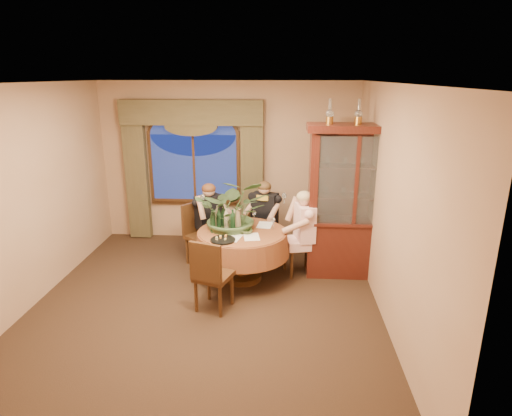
# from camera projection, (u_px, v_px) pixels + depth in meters

# --- Properties ---
(floor) EXTENTS (5.00, 5.00, 0.00)m
(floor) POSITION_uv_depth(u_px,v_px,m) (205.00, 306.00, 5.58)
(floor) COLOR black
(floor) RESTS_ON ground
(wall_back) EXTENTS (4.50, 0.00, 4.50)m
(wall_back) POSITION_uv_depth(u_px,v_px,m) (228.00, 163.00, 7.55)
(wall_back) COLOR #A57958
(wall_back) RESTS_ON ground
(wall_right) EXTENTS (0.00, 5.00, 5.00)m
(wall_right) POSITION_uv_depth(u_px,v_px,m) (391.00, 207.00, 5.02)
(wall_right) COLOR #A57958
(wall_right) RESTS_ON ground
(ceiling) EXTENTS (5.00, 5.00, 0.00)m
(ceiling) POSITION_uv_depth(u_px,v_px,m) (197.00, 83.00, 4.75)
(ceiling) COLOR white
(ceiling) RESTS_ON wall_back
(window) EXTENTS (1.62, 0.10, 1.32)m
(window) POSITION_uv_depth(u_px,v_px,m) (194.00, 169.00, 7.55)
(window) COLOR navy
(window) RESTS_ON wall_back
(arched_transom) EXTENTS (1.60, 0.06, 0.44)m
(arched_transom) POSITION_uv_depth(u_px,v_px,m) (192.00, 124.00, 7.32)
(arched_transom) COLOR navy
(arched_transom) RESTS_ON wall_back
(drapery_left) EXTENTS (0.38, 0.14, 2.32)m
(drapery_left) POSITION_uv_depth(u_px,v_px,m) (137.00, 175.00, 7.61)
(drapery_left) COLOR #473F26
(drapery_left) RESTS_ON floor
(drapery_right) EXTENTS (0.38, 0.14, 2.32)m
(drapery_right) POSITION_uv_depth(u_px,v_px,m) (252.00, 177.00, 7.47)
(drapery_right) COLOR #473F26
(drapery_right) RESTS_ON floor
(swag_valance) EXTENTS (2.45, 0.16, 0.42)m
(swag_valance) POSITION_uv_depth(u_px,v_px,m) (191.00, 113.00, 7.18)
(swag_valance) COLOR #473F26
(swag_valance) RESTS_ON wall_back
(dining_table) EXTENTS (1.40, 1.40, 0.75)m
(dining_table) POSITION_uv_depth(u_px,v_px,m) (242.00, 255.00, 6.23)
(dining_table) COLOR maroon
(dining_table) RESTS_ON floor
(china_cabinet) EXTENTS (1.39, 0.55, 2.24)m
(china_cabinet) POSITION_uv_depth(u_px,v_px,m) (352.00, 202.00, 6.19)
(china_cabinet) COLOR #39120D
(china_cabinet) RESTS_ON floor
(oil_lamp_left) EXTENTS (0.11, 0.11, 0.34)m
(oil_lamp_left) POSITION_uv_depth(u_px,v_px,m) (330.00, 111.00, 5.83)
(oil_lamp_left) COLOR #A5722D
(oil_lamp_left) RESTS_ON china_cabinet
(oil_lamp_center) EXTENTS (0.11, 0.11, 0.34)m
(oil_lamp_center) POSITION_uv_depth(u_px,v_px,m) (359.00, 112.00, 5.80)
(oil_lamp_center) COLOR #A5722D
(oil_lamp_center) RESTS_ON china_cabinet
(oil_lamp_right) EXTENTS (0.11, 0.11, 0.34)m
(oil_lamp_right) POSITION_uv_depth(u_px,v_px,m) (388.00, 112.00, 5.78)
(oil_lamp_right) COLOR #A5722D
(oil_lamp_right) RESTS_ON china_cabinet
(chair_right) EXTENTS (0.52, 0.52, 0.96)m
(chair_right) POSITION_uv_depth(u_px,v_px,m) (300.00, 243.00, 6.38)
(chair_right) COLOR black
(chair_right) RESTS_ON floor
(chair_back_right) EXTENTS (0.49, 0.49, 0.96)m
(chair_back_right) POSITION_uv_depth(u_px,v_px,m) (258.00, 228.00, 7.00)
(chair_back_right) COLOR black
(chair_back_right) RESTS_ON floor
(chair_back) EXTENTS (0.59, 0.59, 0.96)m
(chair_back) POSITION_uv_depth(u_px,v_px,m) (202.00, 235.00, 6.73)
(chair_back) COLOR black
(chair_back) RESTS_ON floor
(chair_front_left) EXTENTS (0.53, 0.53, 0.96)m
(chair_front_left) POSITION_uv_depth(u_px,v_px,m) (214.00, 274.00, 5.40)
(chair_front_left) COLOR black
(chair_front_left) RESTS_ON floor
(person_pink) EXTENTS (0.53, 0.55, 1.31)m
(person_pink) POSITION_uv_depth(u_px,v_px,m) (304.00, 234.00, 6.29)
(person_pink) COLOR beige
(person_pink) RESTS_ON floor
(person_back) EXTENTS (0.62, 0.62, 1.28)m
(person_back) POSITION_uv_depth(u_px,v_px,m) (209.00, 222.00, 6.83)
(person_back) COLOR black
(person_back) RESTS_ON floor
(person_scarf) EXTENTS (0.57, 0.54, 1.28)m
(person_scarf) POSITION_uv_depth(u_px,v_px,m) (265.00, 219.00, 6.95)
(person_scarf) COLOR black
(person_scarf) RESTS_ON floor
(stoneware_vase) EXTENTS (0.15, 0.15, 0.27)m
(stoneware_vase) POSITION_uv_depth(u_px,v_px,m) (236.00, 218.00, 6.23)
(stoneware_vase) COLOR tan
(stoneware_vase) RESTS_ON dining_table
(centerpiece_plant) EXTENTS (1.04, 1.16, 0.91)m
(centerpiece_plant) POSITION_uv_depth(u_px,v_px,m) (233.00, 184.00, 6.06)
(centerpiece_plant) COLOR #3A532F
(centerpiece_plant) RESTS_ON dining_table
(olive_bowl) EXTENTS (0.17, 0.17, 0.05)m
(olive_bowl) POSITION_uv_depth(u_px,v_px,m) (247.00, 231.00, 6.03)
(olive_bowl) COLOR #4A5C33
(olive_bowl) RESTS_ON dining_table
(cheese_platter) EXTENTS (0.34, 0.34, 0.02)m
(cheese_platter) POSITION_uv_depth(u_px,v_px,m) (223.00, 240.00, 5.75)
(cheese_platter) COLOR black
(cheese_platter) RESTS_ON dining_table
(wine_bottle_0) EXTENTS (0.07, 0.07, 0.33)m
(wine_bottle_0) POSITION_uv_depth(u_px,v_px,m) (224.00, 216.00, 6.23)
(wine_bottle_0) COLOR black
(wine_bottle_0) RESTS_ON dining_table
(wine_bottle_1) EXTENTS (0.07, 0.07, 0.33)m
(wine_bottle_1) POSITION_uv_depth(u_px,v_px,m) (213.00, 221.00, 6.02)
(wine_bottle_1) COLOR black
(wine_bottle_1) RESTS_ON dining_table
(wine_bottle_2) EXTENTS (0.07, 0.07, 0.33)m
(wine_bottle_2) POSITION_uv_depth(u_px,v_px,m) (219.00, 219.00, 6.10)
(wine_bottle_2) COLOR black
(wine_bottle_2) RESTS_ON dining_table
(wine_bottle_3) EXTENTS (0.07, 0.07, 0.33)m
(wine_bottle_3) POSITION_uv_depth(u_px,v_px,m) (218.00, 216.00, 6.22)
(wine_bottle_3) COLOR tan
(wine_bottle_3) RESTS_ON dining_table
(wine_bottle_4) EXTENTS (0.07, 0.07, 0.33)m
(wine_bottle_4) POSITION_uv_depth(u_px,v_px,m) (226.00, 219.00, 6.10)
(wine_bottle_4) COLOR tan
(wine_bottle_4) RESTS_ON dining_table
(wine_bottle_5) EXTENTS (0.07, 0.07, 0.33)m
(wine_bottle_5) POSITION_uv_depth(u_px,v_px,m) (233.00, 221.00, 6.05)
(wine_bottle_5) COLOR black
(wine_bottle_5) RESTS_ON dining_table
(tasting_paper_0) EXTENTS (0.26, 0.33, 0.00)m
(tasting_paper_0) POSITION_uv_depth(u_px,v_px,m) (252.00, 237.00, 5.89)
(tasting_paper_0) COLOR white
(tasting_paper_0) RESTS_ON dining_table
(tasting_paper_1) EXTENTS (0.24, 0.32, 0.00)m
(tasting_paper_1) POSITION_uv_depth(u_px,v_px,m) (265.00, 225.00, 6.35)
(tasting_paper_1) COLOR white
(tasting_paper_1) RESTS_ON dining_table
(tasting_paper_2) EXTENTS (0.27, 0.34, 0.00)m
(tasting_paper_2) POSITION_uv_depth(u_px,v_px,m) (233.00, 238.00, 5.86)
(tasting_paper_2) COLOR white
(tasting_paper_2) RESTS_ON dining_table
(wine_glass_person_pink) EXTENTS (0.07, 0.07, 0.18)m
(wine_glass_person_pink) POSITION_uv_depth(u_px,v_px,m) (273.00, 223.00, 6.16)
(wine_glass_person_pink) COLOR silver
(wine_glass_person_pink) RESTS_ON dining_table
(wine_glass_person_back) EXTENTS (0.07, 0.07, 0.18)m
(wine_glass_person_back) POSITION_uv_depth(u_px,v_px,m) (224.00, 217.00, 6.43)
(wine_glass_person_back) COLOR silver
(wine_glass_person_back) RESTS_ON dining_table
(wine_glass_person_scarf) EXTENTS (0.07, 0.07, 0.18)m
(wine_glass_person_scarf) POSITION_uv_depth(u_px,v_px,m) (254.00, 216.00, 6.49)
(wine_glass_person_scarf) COLOR silver
(wine_glass_person_scarf) RESTS_ON dining_table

